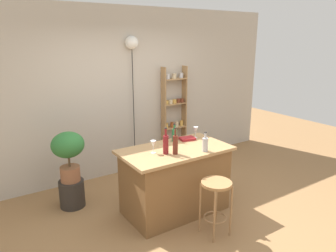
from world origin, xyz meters
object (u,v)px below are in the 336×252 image
(wine_glass_left, at_px, (196,130))
(wine_glass_center, at_px, (153,144))
(bar_stool, at_px, (216,195))
(spice_shelf, at_px, (174,117))
(bottle_olive_oil, at_px, (205,144))
(bottle_sauce_amber, at_px, (174,135))
(pendant_globe_light, at_px, (132,45))
(cookbook, at_px, (187,139))
(bottle_spirits_clear, at_px, (175,144))
(bottle_vinegar, at_px, (166,144))
(potted_plant, at_px, (68,150))
(plant_stool, at_px, (72,193))

(wine_glass_left, xyz_separation_m, wine_glass_center, (-0.84, -0.21, 0.00))
(bar_stool, relative_size, wine_glass_left, 4.15)
(spice_shelf, distance_m, bottle_olive_oil, 1.95)
(bar_stool, xyz_separation_m, bottle_sauce_amber, (0.07, 0.98, 0.48))
(wine_glass_left, distance_m, pendant_globe_light, 1.79)
(pendant_globe_light, bearing_deg, wine_glass_left, -76.43)
(spice_shelf, relative_size, cookbook, 8.59)
(bottle_sauce_amber, xyz_separation_m, bottle_spirits_clear, (-0.28, -0.43, 0.04))
(bar_stool, bearing_deg, spice_shelf, 67.50)
(bottle_olive_oil, distance_m, bottle_vinegar, 0.51)
(bar_stool, bearing_deg, bottle_olive_oil, 68.40)
(pendant_globe_light, bearing_deg, spice_shelf, -2.56)
(potted_plant, xyz_separation_m, wine_glass_left, (1.65, -0.66, 0.18))
(bar_stool, distance_m, cookbook, 1.04)
(spice_shelf, distance_m, bottle_spirits_clear, 2.01)
(bottle_olive_oil, relative_size, bottle_spirits_clear, 0.75)
(bottle_sauce_amber, height_order, wine_glass_center, bottle_sauce_amber)
(plant_stool, bearing_deg, potted_plant, 0.00)
(potted_plant, relative_size, wine_glass_center, 4.28)
(bottle_olive_oil, relative_size, cookbook, 1.21)
(bottle_vinegar, distance_m, pendant_globe_light, 2.04)
(bottle_spirits_clear, bearing_deg, bottle_vinegar, 143.14)
(wine_glass_center, height_order, cookbook, wine_glass_center)
(bottle_olive_oil, height_order, bottle_sauce_amber, bottle_olive_oil)
(spice_shelf, xyz_separation_m, bottle_spirits_clear, (-1.12, -1.66, 0.15))
(plant_stool, bearing_deg, wine_glass_center, -46.82)
(bottle_spirits_clear, height_order, pendant_globe_light, pendant_globe_light)
(bottle_spirits_clear, relative_size, wine_glass_left, 2.08)
(plant_stool, bearing_deg, pendant_globe_light, 26.05)
(cookbook, bearing_deg, plant_stool, 167.12)
(bottle_olive_oil, bearing_deg, spice_shelf, 67.29)
(bottle_sauce_amber, xyz_separation_m, cookbook, (0.19, -0.05, -0.08))
(wine_glass_center, bearing_deg, bottle_olive_oil, -27.49)
(plant_stool, xyz_separation_m, bottle_olive_oil, (1.40, -1.18, 0.80))
(wine_glass_center, distance_m, pendant_globe_light, 1.99)
(plant_stool, bearing_deg, bottle_olive_oil, -39.95)
(potted_plant, relative_size, pendant_globe_light, 0.30)
(bottle_sauce_amber, bearing_deg, pendant_globe_light, 88.79)
(bottle_sauce_amber, bearing_deg, bottle_spirits_clear, -123.18)
(plant_stool, distance_m, bottle_sauce_amber, 1.65)
(potted_plant, bearing_deg, bottle_olive_oil, -39.95)
(cookbook, bearing_deg, wine_glass_center, -152.39)
(bar_stool, bearing_deg, bottle_vinegar, 116.04)
(spice_shelf, height_order, potted_plant, spice_shelf)
(cookbook, distance_m, pendant_globe_light, 1.84)
(bottle_sauce_amber, bearing_deg, bar_stool, -94.26)
(bar_stool, distance_m, wine_glass_left, 1.14)
(spice_shelf, bearing_deg, wine_glass_center, -131.96)
(wine_glass_left, height_order, cookbook, wine_glass_left)
(plant_stool, distance_m, bottle_olive_oil, 2.00)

